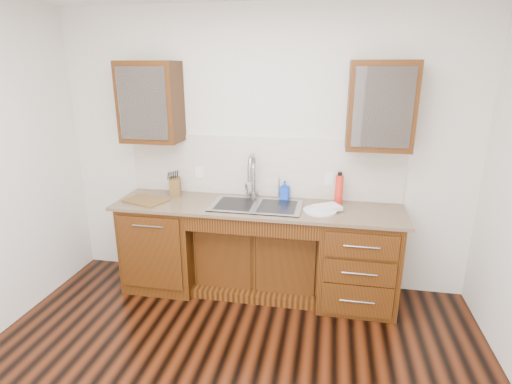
% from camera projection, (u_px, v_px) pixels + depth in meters
% --- Properties ---
extents(wall_back, '(4.00, 0.10, 2.70)m').
position_uv_depth(wall_back, '(264.00, 151.00, 3.94)').
color(wall_back, silver).
rests_on(wall_back, ground).
extents(base_cabinet_left, '(0.70, 0.62, 0.88)m').
position_uv_depth(base_cabinet_left, '(165.00, 243.00, 4.04)').
color(base_cabinet_left, '#593014').
rests_on(base_cabinet_left, ground).
extents(base_cabinet_center, '(1.20, 0.44, 0.70)m').
position_uv_depth(base_cabinet_center, '(258.00, 255.00, 3.98)').
color(base_cabinet_center, '#593014').
rests_on(base_cabinet_center, ground).
extents(base_cabinet_right, '(0.70, 0.62, 0.88)m').
position_uv_depth(base_cabinet_right, '(357.00, 259.00, 3.70)').
color(base_cabinet_right, '#593014').
rests_on(base_cabinet_right, ground).
extents(countertop, '(2.70, 0.65, 0.03)m').
position_uv_depth(countertop, '(257.00, 207.00, 3.72)').
color(countertop, '#84705B').
rests_on(countertop, base_cabinet_left).
extents(backsplash, '(2.70, 0.02, 0.59)m').
position_uv_depth(backsplash, '(262.00, 167.00, 3.92)').
color(backsplash, beige).
rests_on(backsplash, wall_back).
extents(sink, '(0.84, 0.46, 0.19)m').
position_uv_depth(sink, '(256.00, 215.00, 3.73)').
color(sink, '#9E9EA5').
rests_on(sink, countertop).
extents(faucet, '(0.04, 0.04, 0.40)m').
position_uv_depth(faucet, '(254.00, 178.00, 3.87)').
color(faucet, '#999993').
rests_on(faucet, countertop).
extents(filter_tap, '(0.02, 0.02, 0.24)m').
position_uv_depth(filter_tap, '(279.00, 187.00, 3.86)').
color(filter_tap, '#999993').
rests_on(filter_tap, countertop).
extents(upper_cabinet_left, '(0.55, 0.34, 0.75)m').
position_uv_depth(upper_cabinet_left, '(151.00, 102.00, 3.78)').
color(upper_cabinet_left, '#593014').
rests_on(upper_cabinet_left, wall_back).
extents(upper_cabinet_right, '(0.55, 0.34, 0.75)m').
position_uv_depth(upper_cabinet_right, '(381.00, 106.00, 3.40)').
color(upper_cabinet_right, '#593014').
rests_on(upper_cabinet_right, wall_back).
extents(outlet_left, '(0.08, 0.01, 0.12)m').
position_uv_depth(outlet_left, '(199.00, 172.00, 4.05)').
color(outlet_left, white).
rests_on(outlet_left, backsplash).
extents(outlet_right, '(0.08, 0.01, 0.12)m').
position_uv_depth(outlet_right, '(329.00, 179.00, 3.82)').
color(outlet_right, white).
rests_on(outlet_right, backsplash).
extents(soap_bottle, '(0.09, 0.10, 0.18)m').
position_uv_depth(soap_bottle, '(285.00, 190.00, 3.88)').
color(soap_bottle, blue).
rests_on(soap_bottle, countertop).
extents(water_bottle, '(0.09, 0.09, 0.28)m').
position_uv_depth(water_bottle, '(339.00, 190.00, 3.72)').
color(water_bottle, red).
rests_on(water_bottle, countertop).
extents(plate, '(0.39, 0.39, 0.02)m').
position_uv_depth(plate, '(320.00, 211.00, 3.56)').
color(plate, silver).
rests_on(plate, countertop).
extents(dish_towel, '(0.28, 0.26, 0.04)m').
position_uv_depth(dish_towel, '(327.00, 207.00, 3.57)').
color(dish_towel, white).
rests_on(dish_towel, plate).
extents(knife_block, '(0.14, 0.18, 0.18)m').
position_uv_depth(knife_block, '(175.00, 187.00, 3.99)').
color(knife_block, brown).
rests_on(knife_block, countertop).
extents(cutting_board, '(0.45, 0.38, 0.02)m').
position_uv_depth(cutting_board, '(146.00, 200.00, 3.83)').
color(cutting_board, '#A07D4D').
rests_on(cutting_board, countertop).
extents(cup_left_a, '(0.14, 0.14, 0.09)m').
position_uv_depth(cup_left_a, '(142.00, 108.00, 3.81)').
color(cup_left_a, white).
rests_on(cup_left_a, upper_cabinet_left).
extents(cup_left_b, '(0.12, 0.12, 0.08)m').
position_uv_depth(cup_left_b, '(157.00, 109.00, 3.78)').
color(cup_left_b, white).
rests_on(cup_left_b, upper_cabinet_left).
extents(cup_right_a, '(0.13, 0.13, 0.10)m').
position_uv_depth(cup_right_a, '(362.00, 112.00, 3.44)').
color(cup_right_a, white).
rests_on(cup_right_a, upper_cabinet_right).
extents(cup_right_b, '(0.11, 0.11, 0.08)m').
position_uv_depth(cup_right_b, '(389.00, 113.00, 3.41)').
color(cup_right_b, silver).
rests_on(cup_right_b, upper_cabinet_right).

